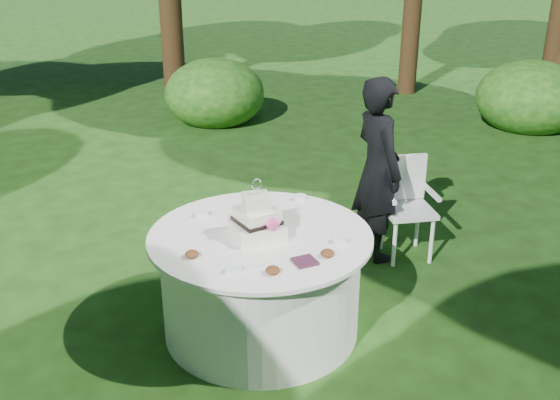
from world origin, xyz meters
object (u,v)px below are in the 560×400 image
(table, at_px, (261,282))
(guest, at_px, (378,170))
(chair, at_px, (406,199))
(cake, at_px, (257,221))
(napkins, at_px, (305,261))

(table, bearing_deg, guest, 26.10)
(table, height_order, chair, chair)
(table, bearing_deg, chair, 20.04)
(guest, distance_m, chair, 0.40)
(guest, distance_m, cake, 1.57)
(table, bearing_deg, napkins, -79.04)
(guest, height_order, cake, guest)
(guest, bearing_deg, chair, -104.45)
(guest, height_order, chair, guest)
(napkins, xyz_separation_m, guest, (1.28, 1.17, 0.03))
(guest, xyz_separation_m, cake, (-1.41, -0.69, 0.08))
(napkins, xyz_separation_m, table, (-0.10, 0.50, -0.39))
(napkins, xyz_separation_m, cake, (-0.12, 0.48, 0.10))
(napkins, height_order, table, napkins)
(guest, bearing_deg, cake, 118.41)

